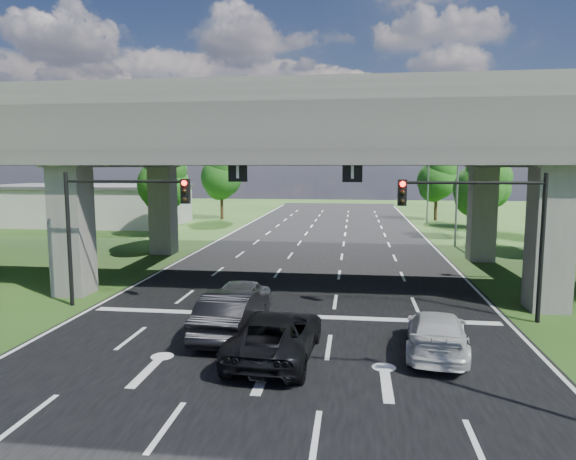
% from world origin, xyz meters
% --- Properties ---
extents(ground, '(160.00, 160.00, 0.00)m').
position_xyz_m(ground, '(0.00, 0.00, 0.00)').
color(ground, '#224215').
rests_on(ground, ground).
extents(road, '(18.00, 120.00, 0.03)m').
position_xyz_m(road, '(0.00, 10.00, 0.01)').
color(road, black).
rests_on(road, ground).
extents(overpass, '(80.00, 15.00, 10.00)m').
position_xyz_m(overpass, '(0.00, 12.00, 7.92)').
color(overpass, '#3C3936').
rests_on(overpass, ground).
extents(warehouse, '(20.00, 10.00, 4.00)m').
position_xyz_m(warehouse, '(-26.00, 35.00, 2.00)').
color(warehouse, '#9E9E99').
rests_on(warehouse, ground).
extents(signal_right, '(5.76, 0.54, 6.00)m').
position_xyz_m(signal_right, '(7.82, 3.94, 4.19)').
color(signal_right, black).
rests_on(signal_right, ground).
extents(signal_left, '(5.76, 0.54, 6.00)m').
position_xyz_m(signal_left, '(-7.82, 3.94, 4.19)').
color(signal_left, black).
rests_on(signal_left, ground).
extents(streetlight_far, '(3.38, 0.25, 10.00)m').
position_xyz_m(streetlight_far, '(10.10, 24.00, 5.85)').
color(streetlight_far, gray).
rests_on(streetlight_far, ground).
extents(streetlight_beyond, '(3.38, 0.25, 10.00)m').
position_xyz_m(streetlight_beyond, '(10.10, 40.00, 5.85)').
color(streetlight_beyond, gray).
rests_on(streetlight_beyond, ground).
extents(tree_left_near, '(4.50, 4.50, 7.80)m').
position_xyz_m(tree_left_near, '(-13.95, 26.00, 4.82)').
color(tree_left_near, black).
rests_on(tree_left_near, ground).
extents(tree_left_mid, '(3.91, 3.90, 6.76)m').
position_xyz_m(tree_left_mid, '(-16.95, 34.00, 4.17)').
color(tree_left_mid, black).
rests_on(tree_left_mid, ground).
extents(tree_left_far, '(4.80, 4.80, 8.32)m').
position_xyz_m(tree_left_far, '(-12.95, 42.00, 5.14)').
color(tree_left_far, black).
rests_on(tree_left_far, ground).
extents(tree_right_near, '(4.20, 4.20, 7.28)m').
position_xyz_m(tree_right_near, '(13.05, 28.00, 4.50)').
color(tree_right_near, black).
rests_on(tree_right_near, ground).
extents(tree_right_mid, '(3.91, 3.90, 6.76)m').
position_xyz_m(tree_right_mid, '(16.05, 36.00, 4.17)').
color(tree_right_mid, black).
rests_on(tree_right_mid, ground).
extents(tree_right_far, '(4.50, 4.50, 7.80)m').
position_xyz_m(tree_right_far, '(12.05, 44.00, 4.82)').
color(tree_right_far, black).
rests_on(tree_right_far, ground).
extents(car_silver, '(1.96, 4.84, 1.65)m').
position_xyz_m(car_silver, '(-1.93, 3.00, 0.85)').
color(car_silver, gray).
rests_on(car_silver, road).
extents(car_dark, '(1.97, 5.20, 1.69)m').
position_xyz_m(car_dark, '(-1.80, 0.79, 0.88)').
color(car_dark, black).
rests_on(car_dark, road).
extents(car_white, '(2.52, 4.98, 1.39)m').
position_xyz_m(car_white, '(5.40, -0.11, 0.72)').
color(car_white, silver).
rests_on(car_white, road).
extents(car_trailing, '(2.80, 5.57, 1.51)m').
position_xyz_m(car_trailing, '(0.13, -1.20, 0.79)').
color(car_trailing, black).
rests_on(car_trailing, road).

